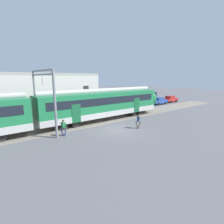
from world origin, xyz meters
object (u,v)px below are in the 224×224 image
(pedestrian_navy, at_px, (138,120))
(parked_car_grey, at_px, (141,103))
(parked_car_blue, at_px, (159,101))
(parked_car_red, at_px, (170,99))
(pedestrian_green, at_px, (63,127))

(pedestrian_navy, height_order, parked_car_grey, pedestrian_navy)
(parked_car_grey, distance_m, parked_car_blue, 5.34)
(parked_car_blue, relative_size, parked_car_red, 1.00)
(pedestrian_navy, xyz_separation_m, parked_car_blue, (17.12, 9.73, -0.18))
(pedestrian_green, xyz_separation_m, pedestrian_navy, (7.73, -2.84, 0.00))
(parked_car_grey, bearing_deg, pedestrian_navy, -139.60)
(pedestrian_green, bearing_deg, pedestrian_navy, -20.18)
(pedestrian_green, height_order, parked_car_grey, pedestrian_green)
(parked_car_blue, distance_m, parked_car_red, 4.86)
(pedestrian_green, xyz_separation_m, parked_car_red, (29.70, 7.25, -0.18))
(pedestrian_green, height_order, parked_car_blue, pedestrian_green)
(parked_car_grey, bearing_deg, parked_car_blue, -3.18)
(pedestrian_green, bearing_deg, parked_car_grey, 20.23)
(pedestrian_navy, distance_m, parked_car_blue, 19.70)
(parked_car_grey, xyz_separation_m, parked_car_red, (10.18, 0.06, 0.00))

